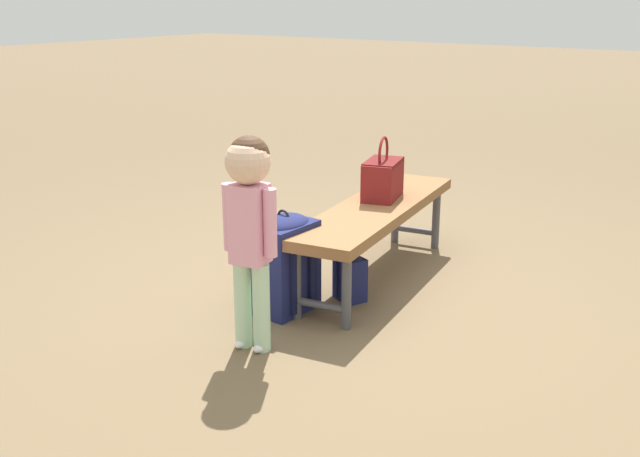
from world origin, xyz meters
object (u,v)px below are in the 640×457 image
object	(u,v)px
handbag	(383,177)
child_standing	(249,210)
backpack_small	(350,276)
park_bench	(375,214)
backpack_large	(284,261)

from	to	relation	value
handbag	child_standing	bearing A→B (deg)	2.47
handbag	backpack_small	xyz separation A→B (m)	(0.50, 0.11, -0.44)
handbag	park_bench	bearing A→B (deg)	17.29
park_bench	backpack_large	distance (m)	0.69
child_standing	backpack_large	bearing A→B (deg)	-160.28
handbag	child_standing	xyz separation A→B (m)	(1.25, 0.05, 0.10)
child_standing	handbag	bearing A→B (deg)	-177.53
handbag	backpack_large	size ratio (longest dim) A/B	0.67
backpack_large	backpack_small	world-z (taller)	backpack_large
child_standing	backpack_small	bearing A→B (deg)	176.08
child_standing	backpack_large	distance (m)	0.62
park_bench	backpack_large	bearing A→B (deg)	-12.88
park_bench	child_standing	size ratio (longest dim) A/B	1.62
park_bench	child_standing	distance (m)	1.13
handbag	backpack_large	bearing A→B (deg)	-7.24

